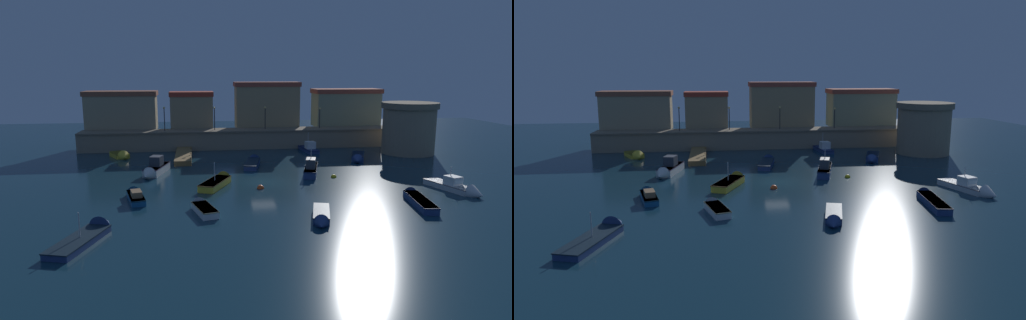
% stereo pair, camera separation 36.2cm
% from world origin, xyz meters
% --- Properties ---
extents(ground_plane, '(119.00, 119.00, 0.00)m').
position_xyz_m(ground_plane, '(0.00, 0.00, 0.00)').
color(ground_plane, '#112D3D').
extents(quay_wall, '(46.85, 4.26, 2.78)m').
position_xyz_m(quay_wall, '(0.00, 21.81, 1.40)').
color(quay_wall, gray).
rests_on(quay_wall, ground).
extents(old_town_backdrop, '(46.09, 4.73, 7.12)m').
position_xyz_m(old_town_backdrop, '(0.55, 25.89, 5.68)').
color(old_town_backdrop, tan).
rests_on(old_town_backdrop, ground).
extents(fortress_tower, '(7.66, 7.66, 7.09)m').
position_xyz_m(fortress_tower, '(22.48, 13.99, 3.61)').
color(fortress_tower, gray).
rests_on(fortress_tower, ground).
extents(pier_dock, '(2.08, 10.73, 0.70)m').
position_xyz_m(pier_dock, '(-8.52, 14.47, 0.32)').
color(pier_dock, brown).
rests_on(pier_dock, ground).
extents(quay_lamp_0, '(0.32, 0.32, 3.48)m').
position_xyz_m(quay_lamp_0, '(-11.32, 21.81, 5.09)').
color(quay_lamp_0, black).
rests_on(quay_lamp_0, quay_wall).
extents(quay_lamp_1, '(0.32, 0.32, 3.41)m').
position_xyz_m(quay_lamp_1, '(-4.06, 21.81, 5.05)').
color(quay_lamp_1, black).
rests_on(quay_lamp_1, quay_wall).
extents(quay_lamp_2, '(0.32, 0.32, 3.39)m').
position_xyz_m(quay_lamp_2, '(3.51, 21.81, 5.03)').
color(quay_lamp_2, black).
rests_on(quay_lamp_2, quay_wall).
extents(quay_lamp_3, '(0.32, 0.32, 3.13)m').
position_xyz_m(quay_lamp_3, '(11.90, 21.81, 4.88)').
color(quay_lamp_3, black).
rests_on(quay_lamp_3, quay_wall).
extents(moored_boat_0, '(3.38, 4.53, 1.64)m').
position_xyz_m(moored_boat_0, '(-16.71, 15.59, 0.33)').
color(moored_boat_0, gold).
rests_on(moored_boat_0, ground).
extents(moored_boat_1, '(3.06, 6.62, 2.28)m').
position_xyz_m(moored_boat_1, '(-11.51, 4.98, 0.60)').
color(moored_boat_1, silver).
rests_on(moored_boat_1, ground).
extents(moored_boat_2, '(2.44, 5.50, 1.35)m').
position_xyz_m(moored_boat_2, '(-12.43, -4.77, 0.35)').
color(moored_boat_2, '#195689').
rests_on(moored_boat_2, ground).
extents(moored_boat_3, '(2.45, 4.79, 1.22)m').
position_xyz_m(moored_boat_3, '(-6.50, -9.23, 0.31)').
color(moored_boat_3, white).
rests_on(moored_boat_3, ground).
extents(moored_boat_4, '(3.38, 5.62, 1.40)m').
position_xyz_m(moored_boat_4, '(13.69, 9.71, 0.42)').
color(moored_boat_4, navy).
rests_on(moored_boat_4, ground).
extents(moored_boat_5, '(2.89, 7.02, 1.36)m').
position_xyz_m(moored_boat_5, '(0.06, 9.07, 0.32)').
color(moored_boat_5, navy).
rests_on(moored_boat_5, ground).
extents(moored_boat_6, '(2.34, 7.23, 1.20)m').
position_xyz_m(moored_boat_6, '(12.16, -9.18, 0.33)').
color(moored_boat_6, navy).
rests_on(moored_boat_6, ground).
extents(moored_boat_7, '(3.34, 7.22, 3.29)m').
position_xyz_m(moored_boat_7, '(5.97, 3.58, 0.60)').
color(moored_boat_7, navy).
rests_on(moored_boat_7, ground).
extents(moored_boat_8, '(3.33, 6.79, 2.71)m').
position_xyz_m(moored_boat_8, '(17.77, -6.38, 0.39)').
color(moored_boat_8, silver).
rests_on(moored_boat_8, ground).
extents(moored_boat_9, '(4.04, 6.48, 2.94)m').
position_xyz_m(moored_boat_9, '(-4.66, -0.58, 0.37)').
color(moored_boat_9, gold).
rests_on(moored_boat_9, ground).
extents(moored_boat_10, '(2.06, 6.61, 3.17)m').
position_xyz_m(moored_boat_10, '(9.06, 18.29, 0.41)').
color(moored_boat_10, navy).
rests_on(moored_boat_10, ground).
extents(moored_boat_12, '(3.70, 7.24, 2.76)m').
position_xyz_m(moored_boat_12, '(-14.29, -14.31, 0.26)').
color(moored_boat_12, navy).
rests_on(moored_boat_12, ground).
extents(moored_boat_13, '(2.55, 5.32, 1.18)m').
position_xyz_m(moored_boat_13, '(2.53, -12.96, 0.32)').
color(moored_boat_13, navy).
rests_on(moored_boat_13, ground).
extents(mooring_buoy_0, '(0.70, 0.70, 0.70)m').
position_xyz_m(mooring_buoy_0, '(-0.70, -2.62, 0.00)').
color(mooring_buoy_0, '#EA4C19').
rests_on(mooring_buoy_0, ground).
extents(mooring_buoy_1, '(0.61, 0.61, 0.61)m').
position_xyz_m(mooring_buoy_1, '(7.85, 1.08, 0.00)').
color(mooring_buoy_1, yellow).
rests_on(mooring_buoy_1, ground).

